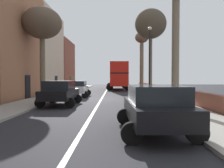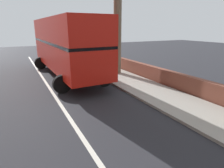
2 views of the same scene
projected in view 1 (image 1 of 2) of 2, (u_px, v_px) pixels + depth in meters
name	position (u px, v px, depth m)	size (l,w,h in m)	color
ground_plane	(101.00, 99.00, 19.48)	(84.00, 84.00, 0.00)	#28282D
road_centre_line	(101.00, 99.00, 19.48)	(0.16, 54.00, 0.01)	silver
sidewalk_left	(46.00, 98.00, 19.52)	(2.60, 60.00, 0.12)	#9E998E
sidewalk_right	(157.00, 98.00, 19.43)	(2.60, 60.00, 0.12)	#9E998E
terraced_houses_left	(4.00, 45.00, 19.37)	(4.07, 47.62, 10.66)	brown
boundary_wall_right	(175.00, 93.00, 19.40)	(0.36, 54.00, 0.99)	brown
double_decker_bus	(118.00, 75.00, 34.83)	(3.71, 10.62, 4.06)	red
parked_car_black_left_0	(60.00, 92.00, 14.90)	(2.53, 4.31, 1.67)	black
parked_car_white_left_1	(77.00, 88.00, 21.48)	(2.61, 4.53, 1.56)	silver
parked_car_black_right_2	(155.00, 106.00, 7.48)	(2.55, 4.35, 1.62)	black
street_tree_right_1	(151.00, 25.00, 24.56)	(3.45, 3.45, 9.33)	brown
street_tree_right_3	(142.00, 45.00, 33.45)	(2.02, 2.02, 8.61)	brown
street_tree_left_4	(42.00, 24.00, 19.23)	(3.37, 3.37, 7.84)	brown
lamppost_right	(150.00, 56.00, 19.89)	(0.32, 0.32, 6.31)	black
litter_bin_right	(171.00, 94.00, 16.36)	(0.55, 0.55, 1.07)	black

